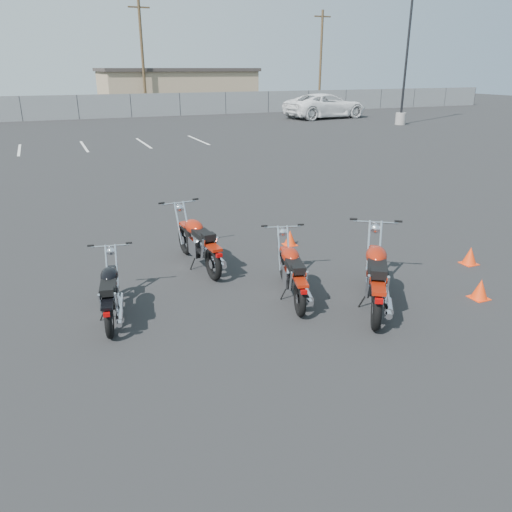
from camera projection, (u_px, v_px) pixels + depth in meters
name	position (u px, v px, depth m)	size (l,w,h in m)	color
ground	(259.00, 306.00, 8.33)	(120.00, 120.00, 0.00)	black
motorcycle_front_red	(199.00, 242.00, 9.81)	(0.88, 2.27, 1.11)	black
motorcycle_second_black	(111.00, 293.00, 7.80)	(0.77, 1.90, 0.93)	black
motorcycle_third_red	(292.00, 272.00, 8.49)	(1.00, 2.05, 1.01)	black
motorcycle_rear_red	(376.00, 276.00, 8.14)	(1.72, 2.23, 1.17)	black
training_cone_near	(290.00, 238.00, 11.13)	(0.28, 0.28, 0.34)	#FF3A0D
training_cone_far	(470.00, 256.00, 10.05)	(0.30, 0.30, 0.35)	#FF3A0D
training_cone_extra	(480.00, 289.00, 8.54)	(0.29, 0.29, 0.35)	#FF3A0D
light_pole_east	(404.00, 80.00, 33.82)	(0.80, 0.70, 11.09)	gray
chainlink_fence	(78.00, 107.00, 38.14)	(80.06, 0.06, 1.80)	slate
tan_building_east	(176.00, 88.00, 49.20)	(14.40, 9.40, 3.70)	#9E8665
utility_pole_c	(142.00, 56.00, 42.44)	(1.80, 0.24, 9.00)	#3F2F1D
utility_pole_d	(321.00, 57.00, 49.88)	(1.80, 0.24, 9.00)	#3F2F1D
parking_line_stripes	(52.00, 148.00, 24.63)	(15.12, 4.00, 0.01)	silver
white_van	(326.00, 99.00, 38.87)	(7.70, 3.08, 2.93)	white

